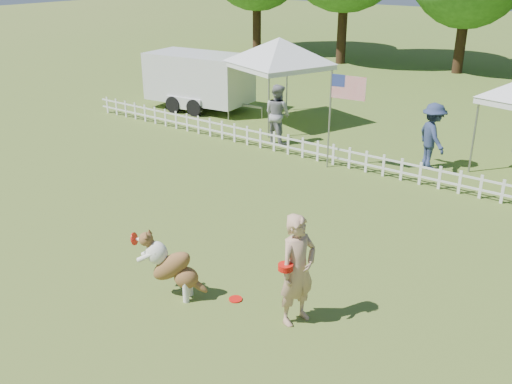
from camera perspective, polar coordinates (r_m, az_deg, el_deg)
ground at (r=10.18m, az=-5.90°, el=-9.49°), size 120.00×120.00×0.00m
picket_fence at (r=15.40m, az=11.79°, el=2.80°), size 22.00×0.08×0.60m
handler at (r=8.85m, az=4.19°, el=-7.77°), size 0.60×0.76×1.84m
dog at (r=9.68m, az=-8.34°, el=-7.35°), size 1.20×0.81×1.18m
frisbee_on_turf at (r=9.80m, az=-2.06°, el=-10.66°), size 0.29×0.29×0.02m
canopy_tent_left at (r=19.68m, az=2.29°, el=10.92°), size 3.53×3.53×2.84m
cargo_trailer at (r=21.80m, az=-5.72°, el=10.99°), size 4.98×2.58×2.11m
flag_pole at (r=15.43m, az=7.35°, el=7.07°), size 1.01×0.23×2.62m
spectator_a at (r=17.58m, az=2.16°, el=7.81°), size 0.99×0.84×1.82m
spectator_b at (r=16.09m, az=17.22°, el=5.36°), size 1.30×1.29×1.80m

